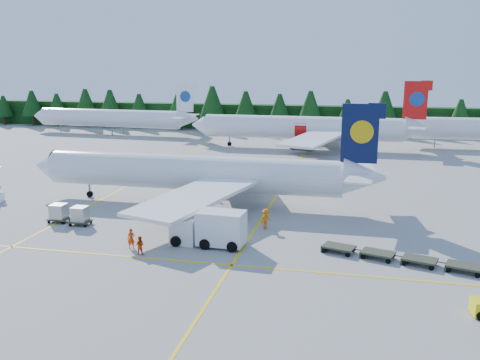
# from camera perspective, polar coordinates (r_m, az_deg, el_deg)

# --- Properties ---
(ground) EXTENTS (320.00, 320.00, 0.00)m
(ground) POSITION_cam_1_polar(r_m,az_deg,el_deg) (50.44, -5.97, -6.06)
(ground) COLOR #969792
(ground) RESTS_ON ground
(taxi_stripe_a) EXTENTS (0.25, 120.00, 0.01)m
(taxi_stripe_a) POSITION_cam_1_polar(r_m,az_deg,el_deg) (73.39, -11.40, -0.36)
(taxi_stripe_a) COLOR yellow
(taxi_stripe_a) RESTS_ON ground
(taxi_stripe_b) EXTENTS (0.25, 120.00, 0.01)m
(taxi_stripe_b) POSITION_cam_1_polar(r_m,az_deg,el_deg) (67.87, 4.23, -1.18)
(taxi_stripe_b) COLOR yellow
(taxi_stripe_b) RESTS_ON ground
(taxi_stripe_cross) EXTENTS (80.00, 0.25, 0.01)m
(taxi_stripe_cross) POSITION_cam_1_polar(r_m,az_deg,el_deg) (45.13, -8.41, -8.38)
(taxi_stripe_cross) COLOR yellow
(taxi_stripe_cross) RESTS_ON ground
(treeline_hedge) EXTENTS (220.00, 4.00, 6.00)m
(treeline_hedge) POSITION_cam_1_polar(r_m,az_deg,el_deg) (128.87, 5.70, 6.61)
(treeline_hedge) COLOR black
(treeline_hedge) RESTS_ON ground
(airliner_navy) EXTENTS (40.42, 33.29, 11.76)m
(airliner_navy) POSITION_cam_1_polar(r_m,az_deg,el_deg) (61.59, -5.77, 0.75)
(airliner_navy) COLOR white
(airliner_navy) RESTS_ON ground
(airliner_red) EXTENTS (43.74, 36.03, 12.73)m
(airliner_red) POSITION_cam_1_polar(r_m,az_deg,el_deg) (101.78, 6.20, 5.53)
(airliner_red) COLOR white
(airliner_red) RESTS_ON ground
(airliner_far_left) EXTENTS (40.10, 5.95, 11.65)m
(airliner_far_left) POSITION_cam_1_polar(r_m,az_deg,el_deg) (125.97, -14.22, 6.46)
(airliner_far_left) COLOR white
(airliner_far_left) RESTS_ON ground
(service_truck) EXTENTS (6.71, 2.75, 3.18)m
(service_truck) POSITION_cam_1_polar(r_m,az_deg,el_deg) (47.66, -3.39, -5.13)
(service_truck) COLOR white
(service_truck) RESTS_ON ground
(dolly_train) EXTENTS (15.99, 5.49, 0.16)m
(dolly_train) POSITION_cam_1_polar(r_m,az_deg,el_deg) (45.70, 18.62, -8.00)
(dolly_train) COLOR #323627
(dolly_train) RESTS_ON ground
(uld_pair) EXTENTS (4.70, 2.03, 1.58)m
(uld_pair) POSITION_cam_1_polar(r_m,az_deg,el_deg) (56.62, -17.75, -3.41)
(uld_pair) COLOR #323627
(uld_pair) RESTS_ON ground
(crew_a) EXTENTS (0.72, 0.54, 1.78)m
(crew_a) POSITION_cam_1_polar(r_m,az_deg,el_deg) (47.86, -11.53, -6.16)
(crew_a) COLOR #E83604
(crew_a) RESTS_ON ground
(crew_b) EXTENTS (0.80, 0.63, 1.60)m
(crew_b) POSITION_cam_1_polar(r_m,az_deg,el_deg) (46.36, -10.64, -6.85)
(crew_b) COLOR #E03904
(crew_b) RESTS_ON ground
(crew_c) EXTENTS (0.94, 1.01, 2.02)m
(crew_c) POSITION_cam_1_polar(r_m,az_deg,el_deg) (52.30, 2.77, -4.17)
(crew_c) COLOR orange
(crew_c) RESTS_ON ground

